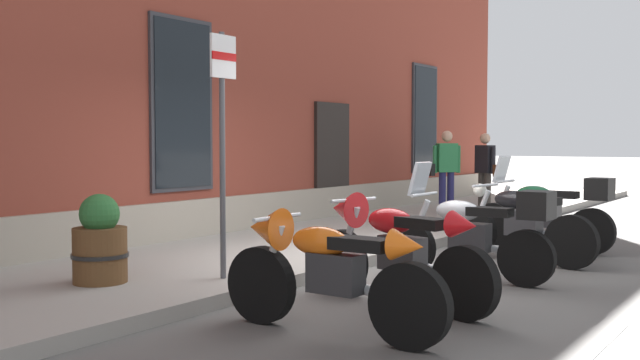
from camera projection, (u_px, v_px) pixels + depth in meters
name	position (u px, v px, depth m)	size (l,w,h in m)	color
ground_plane	(364.00, 269.00, 8.85)	(140.00, 140.00, 0.00)	#565451
sidewalk	(265.00, 252.00, 9.73)	(29.55, 3.12, 0.14)	gray
motorcycle_orange_sport	(323.00, 267.00, 5.83)	(0.62, 2.09, 1.00)	black
motorcycle_red_sport	(392.00, 245.00, 6.89)	(0.74, 2.17, 1.06)	black
motorcycle_silver_touring	(475.00, 232.00, 8.07)	(0.62, 2.02, 1.33)	black
motorcycle_black_naked	(519.00, 225.00, 9.30)	(0.62, 2.04, 1.00)	black
motorcycle_green_touring	(548.00, 212.00, 10.29)	(0.62, 2.08, 1.35)	black
pedestrian_striped_shirt	(446.00, 167.00, 14.41)	(0.56, 0.47, 1.64)	#1E1E4C
pedestrian_dark_jacket	(485.00, 168.00, 14.72)	(0.38, 0.62, 1.59)	#38332D
parking_sign	(223.00, 121.00, 7.43)	(0.36, 0.07, 2.54)	#4C4C51
barrel_planter	(100.00, 244.00, 7.26)	(0.57, 0.57, 0.90)	brown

